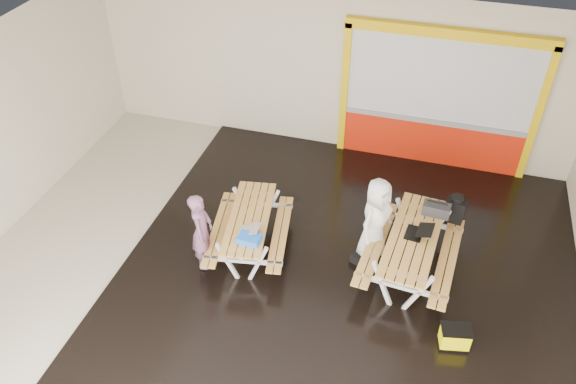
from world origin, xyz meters
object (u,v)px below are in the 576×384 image
(backpack, at_px, (455,209))
(fluke_bag, at_px, (455,337))
(picnic_table_right, at_px, (412,245))
(picnic_table_left, at_px, (250,225))
(blue_pouch, at_px, (249,239))
(laptop_right, at_px, (418,232))
(dark_case, at_px, (364,259))
(laptop_left, at_px, (249,231))
(person_right, at_px, (376,219))
(toolbox, at_px, (436,209))
(person_left, at_px, (202,231))

(backpack, bearing_deg, fluke_bag, -84.23)
(fluke_bag, bearing_deg, picnic_table_right, 122.09)
(backpack, bearing_deg, picnic_table_right, -121.88)
(picnic_table_left, distance_m, blue_pouch, 0.64)
(laptop_right, height_order, dark_case, laptop_right)
(blue_pouch, height_order, fluke_bag, blue_pouch)
(picnic_table_left, height_order, backpack, backpack)
(laptop_left, distance_m, backpack, 3.56)
(blue_pouch, xyz_separation_m, fluke_bag, (3.36, -0.55, -0.59))
(blue_pouch, bearing_deg, picnic_table_left, 109.78)
(blue_pouch, bearing_deg, person_right, 27.67)
(toolbox, bearing_deg, person_right, -154.74)
(laptop_left, height_order, blue_pouch, laptop_left)
(person_right, relative_size, laptop_right, 3.37)
(picnic_table_right, bearing_deg, person_right, 162.66)
(laptop_right, bearing_deg, picnic_table_left, -174.64)
(person_left, height_order, dark_case, person_left)
(laptop_right, bearing_deg, dark_case, -176.17)
(picnic_table_left, relative_size, laptop_left, 6.04)
(picnic_table_left, height_order, picnic_table_right, picnic_table_right)
(dark_case, bearing_deg, laptop_left, -162.38)
(person_right, bearing_deg, fluke_bag, -111.98)
(picnic_table_right, height_order, backpack, backpack)
(picnic_table_left, relative_size, toolbox, 4.56)
(dark_case, bearing_deg, picnic_table_right, 0.55)
(laptop_right, height_order, backpack, backpack)
(laptop_left, bearing_deg, person_left, -164.51)
(laptop_left, distance_m, laptop_right, 2.74)
(person_right, height_order, dark_case, person_right)
(person_left, xyz_separation_m, toolbox, (3.63, 1.45, 0.15))
(person_right, bearing_deg, laptop_right, -78.65)
(laptop_right, relative_size, blue_pouch, 1.26)
(blue_pouch, bearing_deg, person_left, -178.30)
(picnic_table_right, relative_size, fluke_bag, 4.62)
(backpack, bearing_deg, laptop_right, -120.70)
(blue_pouch, distance_m, dark_case, 2.06)
(picnic_table_right, distance_m, fluke_bag, 1.62)
(laptop_left, xyz_separation_m, toolbox, (2.89, 1.24, 0.14))
(blue_pouch, xyz_separation_m, backpack, (3.13, 1.74, -0.05))
(blue_pouch, height_order, backpack, backpack)
(backpack, relative_size, dark_case, 1.36)
(picnic_table_left, height_order, laptop_left, laptop_left)
(laptop_right, height_order, fluke_bag, laptop_right)
(toolbox, bearing_deg, laptop_left, -156.70)
(picnic_table_left, height_order, fluke_bag, picnic_table_left)
(laptop_left, height_order, backpack, backpack)
(fluke_bag, bearing_deg, person_right, 134.14)
(picnic_table_left, xyz_separation_m, laptop_left, (0.13, -0.38, 0.23))
(person_right, distance_m, blue_pouch, 2.11)
(person_right, distance_m, dark_case, 0.80)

